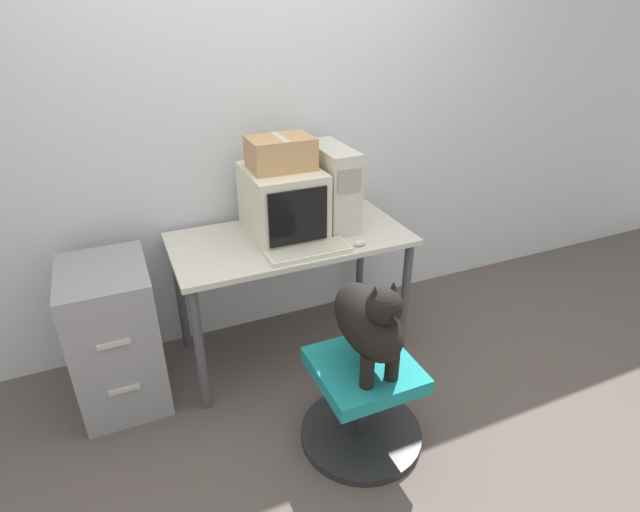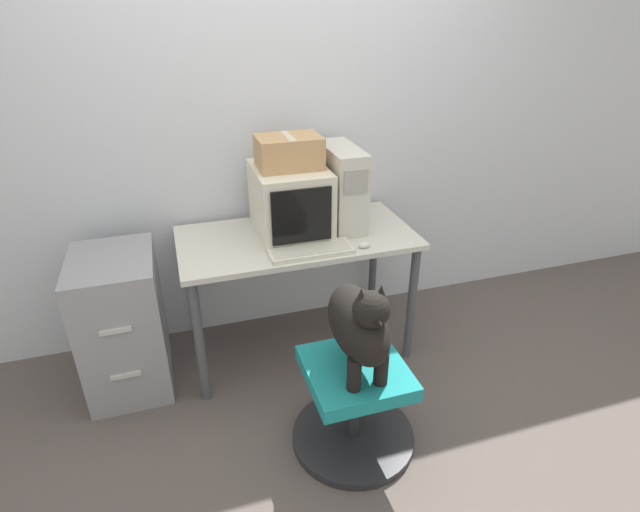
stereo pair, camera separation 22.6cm
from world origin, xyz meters
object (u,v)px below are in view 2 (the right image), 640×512
object	(u,v)px
crt_monitor	(290,201)
keyboard	(311,250)
office_chair	(354,405)
pc_tower	(341,187)
cardboard_box	(289,152)
filing_cabinet	(123,323)
dog	(360,324)

from	to	relation	value
crt_monitor	keyboard	bearing A→B (deg)	-84.22
crt_monitor	office_chair	size ratio (longest dim) A/B	0.79
pc_tower	cardboard_box	distance (m)	0.38
crt_monitor	office_chair	world-z (taller)	crt_monitor
keyboard	cardboard_box	world-z (taller)	cardboard_box
keyboard	office_chair	bearing A→B (deg)	-85.69
filing_cabinet	cardboard_box	xyz separation A→B (m)	(0.95, 0.08, 0.82)
pc_tower	keyboard	world-z (taller)	pc_tower
pc_tower	office_chair	distance (m)	1.18
office_chair	keyboard	bearing A→B (deg)	94.31
cardboard_box	keyboard	bearing A→B (deg)	-84.30
dog	cardboard_box	distance (m)	1.01
keyboard	cardboard_box	xyz separation A→B (m)	(-0.03, 0.29, 0.44)
crt_monitor	office_chair	distance (m)	1.11
dog	filing_cabinet	world-z (taller)	dog
crt_monitor	filing_cabinet	xyz separation A→B (m)	(-0.95, -0.07, -0.56)
pc_tower	dog	distance (m)	0.96
filing_cabinet	cardboard_box	bearing A→B (deg)	4.66
crt_monitor	pc_tower	size ratio (longest dim) A/B	1.04
keyboard	filing_cabinet	distance (m)	1.08
crt_monitor	keyboard	xyz separation A→B (m)	(0.03, -0.28, -0.17)
cardboard_box	pc_tower	bearing A→B (deg)	3.29
pc_tower	cardboard_box	world-z (taller)	cardboard_box
dog	keyboard	bearing A→B (deg)	94.14
keyboard	office_chair	distance (m)	0.79
filing_cabinet	pc_tower	bearing A→B (deg)	4.33
dog	filing_cabinet	size ratio (longest dim) A/B	0.63
crt_monitor	cardboard_box	xyz separation A→B (m)	(0.00, 0.00, 0.27)
cardboard_box	dog	bearing A→B (deg)	-85.34
crt_monitor	dog	xyz separation A→B (m)	(0.07, -0.87, -0.24)
pc_tower	office_chair	xyz separation A→B (m)	(-0.23, -0.87, -0.76)
keyboard	cardboard_box	bearing A→B (deg)	95.70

